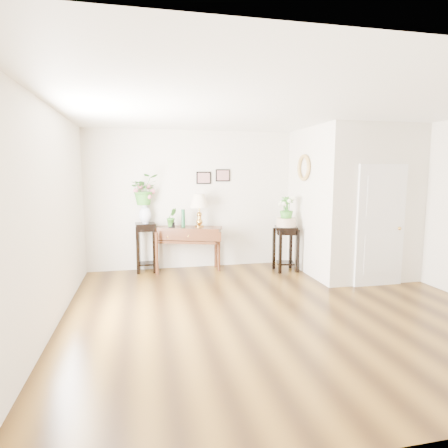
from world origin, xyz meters
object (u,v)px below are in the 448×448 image
object	(u,v)px
console_table	(187,249)
plant_stand_b	(286,249)
table_lamp	(199,209)
plant_stand_a	(146,247)

from	to	relation	value
console_table	plant_stand_b	distance (m)	1.96
table_lamp	plant_stand_b	size ratio (longest dim) A/B	0.73
table_lamp	plant_stand_a	bearing A→B (deg)	173.19
table_lamp	plant_stand_a	distance (m)	1.30
table_lamp	plant_stand_b	distance (m)	1.90
table_lamp	plant_stand_b	xyz separation A→B (m)	(1.68, -0.39, -0.79)
plant_stand_b	console_table	bearing A→B (deg)	168.42
plant_stand_a	plant_stand_b	world-z (taller)	plant_stand_a
plant_stand_a	plant_stand_b	size ratio (longest dim) A/B	1.09
plant_stand_b	plant_stand_a	bearing A→B (deg)	169.21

